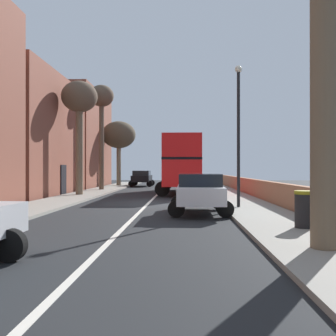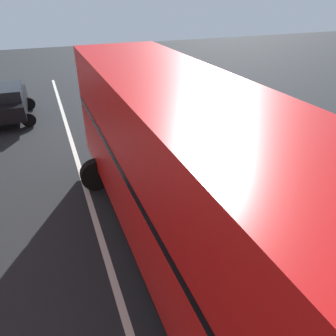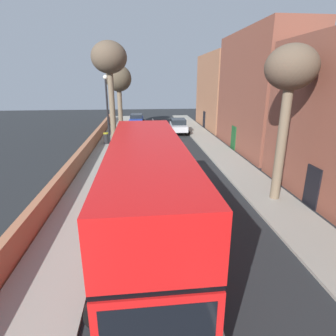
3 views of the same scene
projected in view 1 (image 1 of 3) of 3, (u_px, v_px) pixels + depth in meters
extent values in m
plane|color=black|center=(148.00, 203.00, 19.92)|extent=(84.00, 84.00, 0.00)
cube|color=silver|center=(148.00, 203.00, 19.92)|extent=(0.16, 54.00, 0.01)
cube|color=gray|center=(57.00, 202.00, 20.11)|extent=(2.60, 60.00, 0.12)
cube|color=gray|center=(242.00, 202.00, 19.72)|extent=(2.60, 60.00, 0.12)
cube|color=brown|center=(35.00, 135.00, 26.26)|extent=(4.00, 11.52, 8.31)
cube|color=black|center=(63.00, 180.00, 26.17)|extent=(0.08, 1.10, 2.10)
cube|color=brown|center=(81.00, 140.00, 38.26)|extent=(4.00, 11.52, 9.57)
cube|color=#194C23|center=(101.00, 177.00, 38.16)|extent=(0.08, 1.10, 2.10)
cube|color=#9E6647|center=(272.00, 193.00, 19.66)|extent=(0.36, 54.00, 1.15)
cube|color=red|center=(181.00, 173.00, 28.44)|extent=(2.61, 10.58, 1.70)
cube|color=black|center=(181.00, 160.00, 28.45)|extent=(2.64, 10.47, 0.16)
cube|color=red|center=(181.00, 149.00, 28.45)|extent=(2.61, 10.58, 1.50)
cube|color=black|center=(181.00, 171.00, 33.70)|extent=(2.20, 0.08, 1.19)
cylinder|color=black|center=(166.00, 184.00, 32.06)|extent=(1.00, 0.31, 1.00)
cylinder|color=black|center=(196.00, 185.00, 31.99)|extent=(1.00, 0.31, 1.00)
cylinder|color=black|center=(162.00, 189.00, 24.89)|extent=(1.00, 0.31, 1.00)
cylinder|color=black|center=(201.00, 189.00, 24.82)|extent=(1.00, 0.31, 1.00)
cube|color=silver|center=(200.00, 194.00, 15.39)|extent=(1.82, 4.53, 0.65)
cube|color=black|center=(200.00, 180.00, 15.17)|extent=(1.66, 2.50, 0.48)
cylinder|color=black|center=(178.00, 202.00, 16.83)|extent=(0.64, 0.23, 0.64)
cylinder|color=black|center=(219.00, 203.00, 16.74)|extent=(0.64, 0.23, 0.64)
cylinder|color=black|center=(176.00, 209.00, 14.04)|extent=(0.64, 0.23, 0.64)
cylinder|color=black|center=(225.00, 209.00, 13.95)|extent=(0.64, 0.23, 0.64)
cylinder|color=black|center=(10.00, 246.00, 7.31)|extent=(0.65, 0.25, 0.64)
cube|color=black|center=(142.00, 179.00, 39.80)|extent=(1.87, 4.03, 0.67)
cube|color=black|center=(142.00, 173.00, 39.60)|extent=(1.70, 2.23, 0.50)
cylinder|color=black|center=(135.00, 183.00, 41.09)|extent=(0.64, 0.23, 0.64)
cylinder|color=black|center=(152.00, 183.00, 41.00)|extent=(0.64, 0.23, 0.64)
cylinder|color=black|center=(131.00, 184.00, 38.60)|extent=(0.64, 0.23, 0.64)
cylinder|color=black|center=(150.00, 184.00, 38.51)|extent=(0.64, 0.23, 0.64)
cylinder|color=brown|center=(79.00, 149.00, 25.18)|extent=(0.48, 0.48, 6.06)
ellipsoid|color=brown|center=(79.00, 97.00, 25.19)|extent=(2.40, 2.40, 2.07)
cylinder|color=brown|center=(324.00, 75.00, 8.04)|extent=(0.58, 0.58, 7.38)
cylinder|color=#7A6B56|center=(119.00, 163.00, 39.45)|extent=(0.46, 0.46, 4.59)
ellipsoid|color=#4C4233|center=(119.00, 135.00, 39.46)|extent=(3.52, 3.52, 2.82)
cylinder|color=brown|center=(102.00, 145.00, 31.48)|extent=(0.40, 0.40, 7.41)
ellipsoid|color=brown|center=(102.00, 96.00, 31.50)|extent=(2.03, 2.03, 1.81)
cylinder|color=black|center=(238.00, 140.00, 16.81)|extent=(0.14, 0.14, 6.00)
sphere|color=silver|center=(238.00, 69.00, 16.82)|extent=(0.32, 0.32, 0.32)
cylinder|color=black|center=(304.00, 211.00, 10.83)|extent=(0.52, 0.52, 0.96)
cylinder|color=olive|center=(304.00, 192.00, 10.83)|extent=(0.55, 0.55, 0.10)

